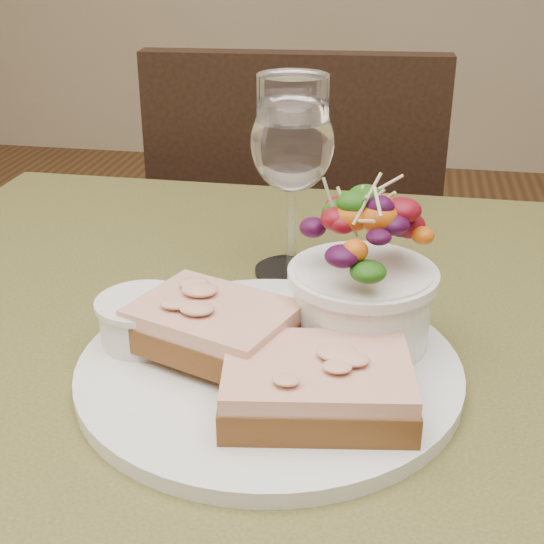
% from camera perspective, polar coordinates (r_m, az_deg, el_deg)
% --- Properties ---
extents(cafe_table, '(0.80, 0.80, 0.75)m').
position_cam_1_polar(cafe_table, '(0.66, -1.20, -13.36)').
color(cafe_table, '#433F1C').
rests_on(cafe_table, ground).
extents(chair_far, '(0.45, 0.45, 0.90)m').
position_cam_1_polar(chair_far, '(1.43, 1.93, -7.43)').
color(chair_far, black).
rests_on(chair_far, ground).
extents(dinner_plate, '(0.29, 0.29, 0.01)m').
position_cam_1_polar(dinner_plate, '(0.57, -0.22, -7.29)').
color(dinner_plate, white).
rests_on(dinner_plate, cafe_table).
extents(sandwich_front, '(0.14, 0.11, 0.03)m').
position_cam_1_polar(sandwich_front, '(0.51, 3.41, -8.43)').
color(sandwich_front, '#452E12').
rests_on(sandwich_front, dinner_plate).
extents(sandwich_back, '(0.14, 0.12, 0.03)m').
position_cam_1_polar(sandwich_back, '(0.57, -4.43, -4.04)').
color(sandwich_back, '#452E12').
rests_on(sandwich_back, dinner_plate).
extents(ramekin, '(0.07, 0.07, 0.04)m').
position_cam_1_polar(ramekin, '(0.59, -9.67, -3.44)').
color(ramekin, silver).
rests_on(ramekin, dinner_plate).
extents(salad_bowl, '(0.11, 0.11, 0.13)m').
position_cam_1_polar(salad_bowl, '(0.57, 6.88, 0.06)').
color(salad_bowl, white).
rests_on(salad_bowl, dinner_plate).
extents(garnish, '(0.05, 0.04, 0.02)m').
position_cam_1_polar(garnish, '(0.65, -6.30, -1.88)').
color(garnish, '#123409').
rests_on(garnish, dinner_plate).
extents(wine_glass, '(0.08, 0.08, 0.18)m').
position_cam_1_polar(wine_glass, '(0.69, 1.54, 9.27)').
color(wine_glass, white).
rests_on(wine_glass, cafe_table).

